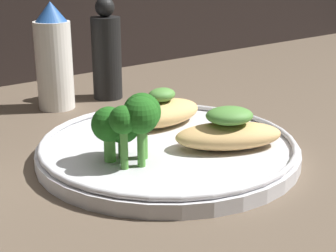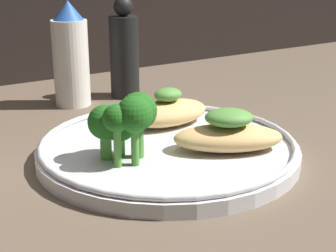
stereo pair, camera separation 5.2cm
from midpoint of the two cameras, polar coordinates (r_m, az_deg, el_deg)
ground_plane at (r=53.55cm, az=-2.79°, el=-4.00°), size 180.00×180.00×1.00cm
plate at (r=52.99cm, az=-2.82°, el=-2.52°), size 26.85×26.85×2.00cm
grilled_meat_front at (r=51.53cm, az=3.89°, el=-0.73°), size 12.07×9.72×4.24cm
grilled_meat_middle at (r=58.45cm, az=-3.24°, el=1.57°), size 10.21×5.98×4.29cm
broccoli_bunch at (r=47.69cm, az=-7.53°, el=0.55°), size 6.27×6.68×6.63cm
sauce_bottle at (r=70.71cm, az=-14.63°, el=7.24°), size 4.83×4.83×14.20cm
pepper_grinder at (r=74.36cm, az=-8.85°, el=7.89°), size 4.17×4.17×14.31cm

